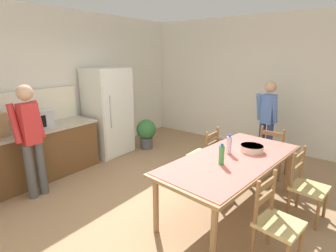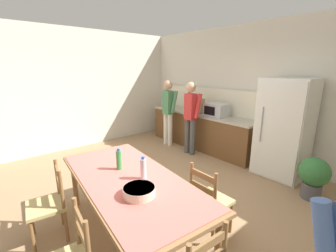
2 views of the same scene
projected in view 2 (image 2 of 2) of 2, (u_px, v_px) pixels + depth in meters
The scene contains 17 objects.
ground_plane at pixel (161, 197), 3.56m from camera, with size 8.32×8.32×0.00m, color #9E7A56.
wall_back at pixel (256, 93), 4.87m from camera, with size 6.52×0.12×2.90m, color silver.
wall_left at pixel (78, 90), 5.58m from camera, with size 0.12×5.20×2.90m, color silver.
kitchen_counter at pixel (201, 130), 5.70m from camera, with size 2.99×0.66×0.88m.
counter_splashback at pixel (210, 100), 5.71m from camera, with size 2.95×0.03×0.60m, color #EFE8CB.
refrigerator at pixel (284, 129), 4.08m from camera, with size 0.83×0.73×1.81m.
microwave at pixel (216, 110), 5.19m from camera, with size 0.50×0.39×0.30m.
paper_bag at pixel (199, 106), 5.57m from camera, with size 0.24×0.16×0.36m, color tan.
dining_table at pixel (129, 183), 2.60m from camera, with size 2.33×1.24×0.76m.
bottle_near_centre at pixel (119, 160), 2.77m from camera, with size 0.07×0.07×0.27m.
bottle_off_centre at pixel (143, 169), 2.53m from camera, with size 0.07×0.07×0.27m.
serving_bowl at pixel (139, 191), 2.21m from camera, with size 0.32×0.32×0.09m.
chair_side_far_right at pixel (209, 200), 2.70m from camera, with size 0.43×0.41×0.91m.
chair_side_near_left at pixel (49, 204), 2.62m from camera, with size 0.47×0.46×0.91m.
person_at_sink at pixel (168, 110), 5.73m from camera, with size 0.42×0.29×1.68m.
person_at_counter at pixel (191, 115), 5.12m from camera, with size 0.42×0.29×1.68m.
potted_plant at pixel (314, 175), 3.44m from camera, with size 0.44×0.44×0.67m.
Camera 2 is at (2.46, -1.98, 1.99)m, focal length 24.00 mm.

